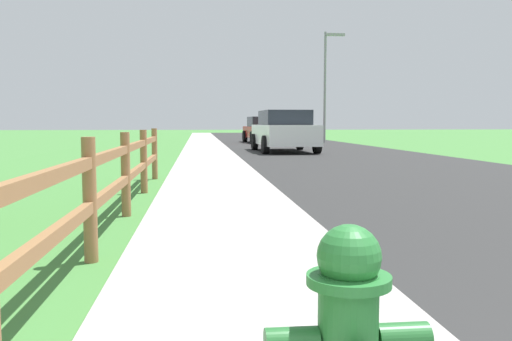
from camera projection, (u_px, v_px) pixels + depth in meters
ground_plane at (227, 147)px, 24.77m from camera, size 120.00×120.00×0.00m
road_asphalt at (294, 145)px, 27.13m from camera, size 7.00×66.00×0.01m
curb_concrete at (165, 145)px, 26.43m from camera, size 6.00×66.00×0.01m
grass_verge at (134, 146)px, 26.27m from camera, size 5.00×66.00×0.00m
rail_fence at (111, 177)px, 5.31m from camera, size 0.11×10.76×1.02m
parked_suv_white at (284, 131)px, 20.76m from camera, size 2.26×4.67×1.60m
parked_car_red at (264, 130)px, 30.15m from camera, size 2.24×4.51×1.47m
street_lamp at (327, 77)px, 30.08m from camera, size 1.17×0.20×6.21m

